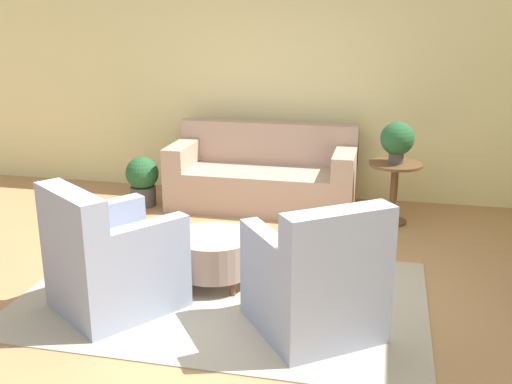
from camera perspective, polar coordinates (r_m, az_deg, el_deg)
ground_plane at (r=4.99m, az=-3.11°, el=-9.97°), size 16.00×16.00×0.00m
wall_back at (r=7.46m, az=3.11°, el=10.32°), size 9.95×0.12×2.80m
rug at (r=4.99m, az=-3.11°, el=-9.92°), size 3.26×2.08×0.01m
couch at (r=7.11m, az=0.68°, el=1.38°), size 2.17×0.90×0.96m
armchair_left at (r=4.78m, az=-13.77°, el=-6.59°), size 1.14×1.16×1.01m
armchair_right at (r=4.35m, az=5.79°, el=-8.61°), size 1.14×1.16×1.01m
ottoman_table at (r=5.12m, az=-3.99°, el=-5.78°), size 0.71×0.71×0.43m
side_table at (r=6.67m, az=13.04°, el=0.95°), size 0.58×0.58×0.68m
potted_plant_on_side_table at (r=6.56m, az=13.31°, el=4.89°), size 0.36×0.36×0.45m
potted_plant_floor at (r=7.26m, az=-10.76°, el=1.21°), size 0.39×0.39×0.59m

